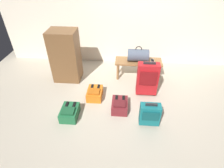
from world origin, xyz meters
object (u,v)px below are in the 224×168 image
object	(u,v)px
suitcase_upright_red	(147,79)
backpack_orange	(95,93)
suitcase_small_teal	(150,114)
side_cabinet	(66,56)
bench	(138,63)
backpack_green	(70,112)
cell_phone	(152,60)
duffel_bag_slate	(138,55)
backpack_maroon	(120,105)

from	to	relation	value
suitcase_upright_red	backpack_orange	size ratio (longest dim) A/B	1.92
suitcase_small_teal	side_cabinet	distance (m)	2.11
bench	backpack_green	xyz separation A→B (m)	(-1.20, -1.33, -0.26)
suitcase_upright_red	backpack_orange	distance (m)	1.05
cell_phone	suitcase_small_teal	world-z (taller)	suitcase_small_teal
duffel_bag_slate	suitcase_upright_red	xyz separation A→B (m)	(0.16, -0.62, -0.17)
backpack_orange	bench	bearing A→B (deg)	42.72
bench	backpack_maroon	distance (m)	1.17
bench	backpack_orange	bearing A→B (deg)	-137.28
duffel_bag_slate	suitcase_small_teal	xyz separation A→B (m)	(0.15, -1.41, -0.31)
duffel_bag_slate	side_cabinet	world-z (taller)	side_cabinet
cell_phone	backpack_green	xyz separation A→B (m)	(-1.50, -1.36, -0.32)
cell_phone	backpack_maroon	xyz separation A→B (m)	(-0.65, -1.12, -0.32)
suitcase_upright_red	backpack_maroon	world-z (taller)	suitcase_upright_red
cell_phone	backpack_maroon	distance (m)	1.34
cell_phone	backpack_green	size ratio (longest dim) A/B	0.38
suitcase_upright_red	side_cabinet	xyz separation A→B (m)	(-1.68, 0.46, 0.18)
backpack_maroon	cell_phone	bearing A→B (deg)	59.69
backpack_green	suitcase_small_teal	bearing A→B (deg)	-3.51
cell_phone	backpack_green	distance (m)	2.05
backpack_green	side_cabinet	distance (m)	1.30
duffel_bag_slate	backpack_orange	distance (m)	1.23
suitcase_small_teal	bench	bearing A→B (deg)	95.35
cell_phone	suitcase_small_teal	distance (m)	1.47
duffel_bag_slate	cell_phone	xyz separation A→B (m)	(0.32, 0.03, -0.13)
backpack_green	backpack_orange	bearing A→B (deg)	57.20
suitcase_upright_red	suitcase_small_teal	world-z (taller)	suitcase_upright_red
cell_phone	backpack_green	bearing A→B (deg)	-137.76
bench	suitcase_upright_red	size ratio (longest dim) A/B	1.37
suitcase_small_teal	backpack_orange	bearing A→B (deg)	147.57
backpack_orange	duffel_bag_slate	bearing A→B (deg)	43.43
backpack_maroon	side_cabinet	xyz separation A→B (m)	(-1.19, 0.93, 0.46)
bench	suitcase_small_teal	size ratio (longest dim) A/B	2.17
backpack_orange	suitcase_upright_red	bearing A→B (deg)	9.70
cell_phone	suitcase_upright_red	bearing A→B (deg)	-103.59
side_cabinet	backpack_maroon	bearing A→B (deg)	-37.99
duffel_bag_slate	suitcase_upright_red	size ratio (longest dim) A/B	0.60
cell_phone	suitcase_upright_red	xyz separation A→B (m)	(-0.16, -0.65, -0.04)
bench	suitcase_small_teal	xyz separation A→B (m)	(0.13, -1.41, -0.11)
duffel_bag_slate	backpack_green	size ratio (longest dim) A/B	1.16
bench	backpack_green	size ratio (longest dim) A/B	2.63
duffel_bag_slate	suitcase_small_teal	bearing A→B (deg)	-83.82
cell_phone	suitcase_small_teal	xyz separation A→B (m)	(-0.17, -1.44, -0.18)
suitcase_small_teal	backpack_maroon	size ratio (longest dim) A/B	1.21
duffel_bag_slate	backpack_maroon	bearing A→B (deg)	-107.10
backpack_green	backpack_maroon	bearing A→B (deg)	16.01
backpack_green	backpack_maroon	world-z (taller)	same
cell_phone	backpack_orange	bearing A→B (deg)	-144.54
backpack_orange	backpack_maroon	xyz separation A→B (m)	(0.50, -0.30, 0.00)
duffel_bag_slate	suitcase_small_teal	size ratio (longest dim) A/B	0.96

